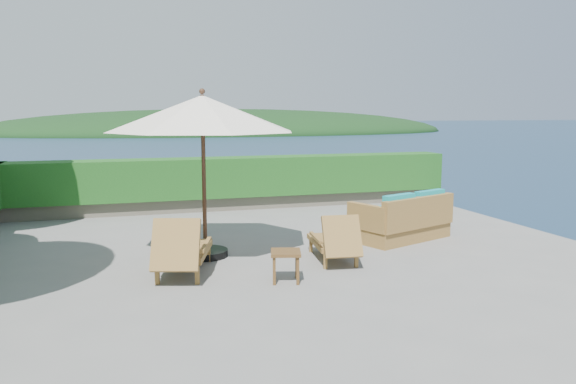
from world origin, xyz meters
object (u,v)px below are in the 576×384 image
object	(u,v)px
lounge_left	(182,249)
side_table	(286,256)
wicker_loveseat	(403,221)
patio_umbrella	(203,115)
lounge_right	(335,241)

from	to	relation	value
lounge_left	side_table	xyz separation A→B (m)	(1.43, -0.79, -0.02)
lounge_left	side_table	world-z (taller)	lounge_left
lounge_left	side_table	size ratio (longest dim) A/B	3.36
side_table	wicker_loveseat	xyz separation A→B (m)	(3.03, 2.00, -0.01)
patio_umbrella	side_table	xyz separation A→B (m)	(0.93, -1.82, -2.08)
lounge_right	wicker_loveseat	distance (m)	2.23
patio_umbrella	lounge_right	xyz separation A→B (m)	(2.05, -0.97, -2.10)
patio_umbrella	lounge_right	bearing A→B (deg)	-25.35
side_table	wicker_loveseat	bearing A→B (deg)	33.39
patio_umbrella	lounge_left	size ratio (longest dim) A/B	1.97
lounge_right	patio_umbrella	bearing A→B (deg)	161.91
lounge_left	lounge_right	bearing A→B (deg)	17.77
patio_umbrella	lounge_right	distance (m)	3.09
lounge_left	wicker_loveseat	bearing A→B (deg)	31.62
patio_umbrella	lounge_right	size ratio (longest dim) A/B	2.30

